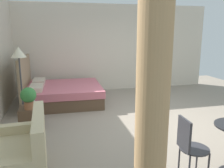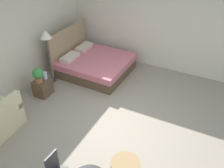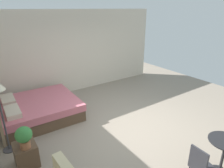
# 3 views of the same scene
# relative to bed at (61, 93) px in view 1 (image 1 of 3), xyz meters

# --- Properties ---
(ground_plane) EXTENTS (9.24, 9.54, 0.02)m
(ground_plane) POSITION_rel_bed_xyz_m (-1.84, -1.86, -0.30)
(ground_plane) COLOR gray
(wall_right) EXTENTS (0.12, 6.54, 2.83)m
(wall_right) POSITION_rel_bed_xyz_m (1.28, -1.86, 1.13)
(wall_right) COLOR beige
(wall_right) RESTS_ON ground
(bed) EXTENTS (1.89, 2.06, 1.31)m
(bed) POSITION_rel_bed_xyz_m (0.00, 0.00, 0.00)
(bed) COLOR brown
(bed) RESTS_ON ground
(couch) EXTENTS (1.26, 0.81, 0.89)m
(couch) POSITION_rel_bed_xyz_m (-3.40, 0.59, 0.02)
(couch) COLOR beige
(couch) RESTS_ON ground
(nightstand) EXTENTS (0.45, 0.40, 0.46)m
(nightstand) POSITION_rel_bed_xyz_m (-1.70, 0.64, -0.06)
(nightstand) COLOR brown
(nightstand) RESTS_ON ground
(potted_plant) EXTENTS (0.30, 0.30, 0.43)m
(potted_plant) POSITION_rel_bed_xyz_m (-1.80, 0.63, 0.42)
(potted_plant) COLOR #935B3D
(potted_plant) RESTS_ON nightstand
(vase) EXTENTS (0.14, 0.14, 0.19)m
(vase) POSITION_rel_bed_xyz_m (-1.58, 0.62, 0.27)
(vase) COLOR silver
(vase) RESTS_ON nightstand
(floor_lamp) EXTENTS (0.33, 0.33, 1.62)m
(floor_lamp) POSITION_rel_bed_xyz_m (-1.03, 0.86, 1.09)
(floor_lamp) COLOR #3F3F44
(floor_lamp) RESTS_ON ground
(cafe_chair_near_window) EXTENTS (0.40, 0.40, 0.87)m
(cafe_chair_near_window) POSITION_rel_bed_xyz_m (-3.92, -1.54, 0.23)
(cafe_chair_near_window) COLOR #2D2D33
(cafe_chair_near_window) RESTS_ON ground
(curtain_right) EXTENTS (0.27, 0.27, 2.49)m
(curtain_right) POSITION_rel_bed_xyz_m (-4.71, -0.66, 0.96)
(curtain_right) COLOR tan
(curtain_right) RESTS_ON ground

